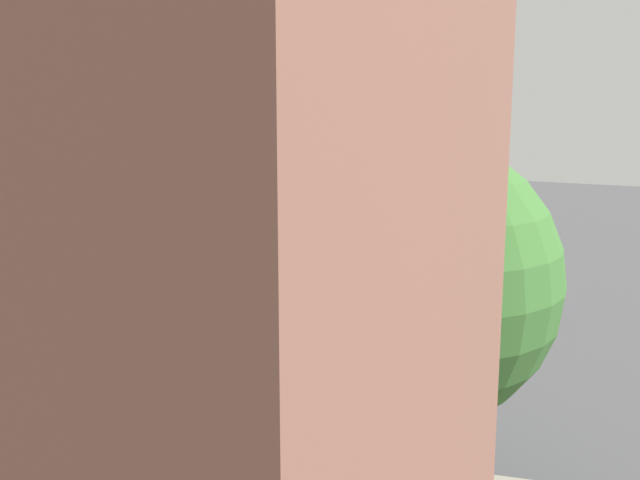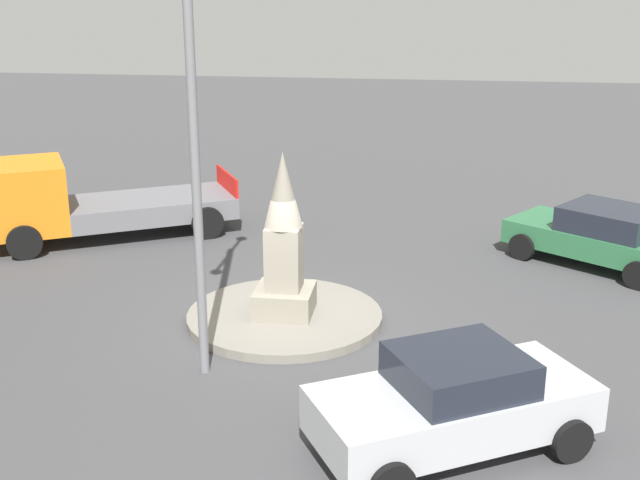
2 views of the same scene
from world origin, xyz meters
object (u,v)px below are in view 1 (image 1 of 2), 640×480
streetlamp (394,154)px  tree_near_wall (415,280)px  car_green_far_side (313,237)px  truck_orange_parked_left (73,307)px  monument (332,258)px  car_silver_waiting (497,277)px

streetlamp → tree_near_wall: (3.77, -8.39, -1.23)m
streetlamp → tree_near_wall: 9.28m
streetlamp → car_green_far_side: size_ratio=1.85×
car_green_far_side → truck_orange_parked_left: truck_orange_parked_left is taller
monument → car_silver_waiting: (4.21, 3.23, -0.80)m
truck_orange_parked_left → car_green_far_side: bearing=89.4°
car_silver_waiting → car_green_far_side: size_ratio=1.00×
streetlamp → truck_orange_parked_left: bearing=-142.8°
monument → truck_orange_parked_left: 7.59m
monument → car_silver_waiting: bearing=37.5°
streetlamp → tree_near_wall: streetlamp is taller
streetlamp → truck_orange_parked_left: size_ratio=1.25×
truck_orange_parked_left → tree_near_wall: (10.55, -3.24, 2.63)m
tree_near_wall → monument: bearing=123.1°
monument → streetlamp: streetlamp is taller
car_green_far_side → truck_orange_parked_left: size_ratio=0.67×
streetlamp → car_green_far_side: streetlamp is taller
streetlamp → tree_near_wall: size_ratio=1.40×
monument → car_silver_waiting: 5.37m
car_silver_waiting → car_green_far_side: bearing=157.5°
car_silver_waiting → truck_orange_parked_left: (-8.65, -9.36, 0.23)m
monument → car_green_far_side: bearing=122.5°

